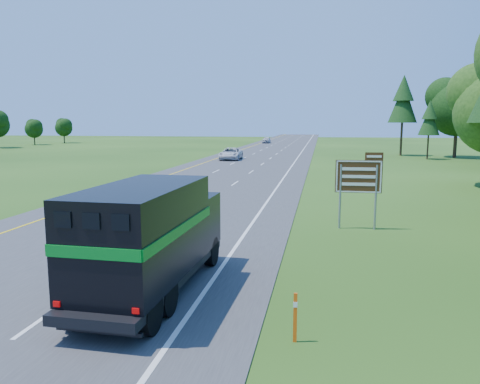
{
  "coord_description": "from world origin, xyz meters",
  "views": [
    {
      "loc": [
        8.87,
        -8.73,
        5.1
      ],
      "look_at": [
        4.98,
        13.46,
        1.7
      ],
      "focal_mm": 35.0,
      "sensor_mm": 36.0,
      "label": 1
    }
  ],
  "objects_px": {
    "horse_truck": "(151,235)",
    "exit_sign": "(359,180)",
    "far_car": "(266,140)",
    "white_suv": "(231,154)"
  },
  "relations": [
    {
      "from": "white_suv",
      "to": "exit_sign",
      "type": "height_order",
      "value": "exit_sign"
    },
    {
      "from": "horse_truck",
      "to": "exit_sign",
      "type": "height_order",
      "value": "exit_sign"
    },
    {
      "from": "horse_truck",
      "to": "far_car",
      "type": "xyz_separation_m",
      "value": [
        -8.2,
        98.16,
        -1.03
      ]
    },
    {
      "from": "horse_truck",
      "to": "exit_sign",
      "type": "distance_m",
      "value": 11.93
    },
    {
      "from": "horse_truck",
      "to": "exit_sign",
      "type": "relative_size",
      "value": 2.05
    },
    {
      "from": "far_car",
      "to": "exit_sign",
      "type": "height_order",
      "value": "exit_sign"
    },
    {
      "from": "exit_sign",
      "to": "far_car",
      "type": "bearing_deg",
      "value": 98.31
    },
    {
      "from": "white_suv",
      "to": "far_car",
      "type": "bearing_deg",
      "value": 89.03
    },
    {
      "from": "white_suv",
      "to": "horse_truck",
      "type": "bearing_deg",
      "value": -83.81
    },
    {
      "from": "white_suv",
      "to": "far_car",
      "type": "relative_size",
      "value": 1.32
    }
  ]
}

